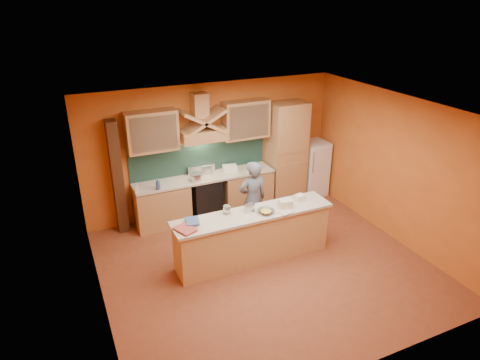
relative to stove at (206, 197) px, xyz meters
name	(u,v)px	position (x,y,z in m)	size (l,w,h in m)	color
floor	(265,266)	(0.30, -2.20, -0.45)	(5.50, 5.00, 0.01)	brown
ceiling	(269,112)	(0.30, -2.20, 2.35)	(5.50, 5.00, 0.01)	white
wall_back	(212,148)	(0.30, 0.30, 0.95)	(5.50, 0.02, 2.80)	#CA6927
wall_front	(368,281)	(0.30, -4.70, 0.95)	(5.50, 0.02, 2.80)	#CA6927
wall_left	(94,230)	(-2.45, -2.20, 0.95)	(0.02, 5.00, 2.80)	#CA6927
wall_right	(396,169)	(3.05, -2.20, 0.95)	(0.02, 5.00, 2.80)	#CA6927
base_cabinet_left	(162,206)	(-0.95, 0.00, -0.02)	(1.10, 0.60, 0.86)	tan
base_cabinet_right	(246,190)	(0.95, 0.00, -0.02)	(1.10, 0.60, 0.86)	tan
counter_top	(205,177)	(0.00, 0.00, 0.45)	(3.00, 0.62, 0.04)	beige
stove	(206,197)	(0.00, 0.00, 0.00)	(0.60, 0.58, 0.90)	black
backsplash	(200,157)	(0.00, 0.28, 0.80)	(3.00, 0.03, 0.70)	#18352F
range_hood	(202,135)	(0.00, 0.05, 1.37)	(0.92, 0.50, 0.24)	tan
hood_chimney	(200,105)	(0.00, 0.15, 1.95)	(0.30, 0.30, 0.50)	tan
upper_cabinet_left	(152,131)	(-1.00, 0.12, 1.55)	(1.00, 0.35, 0.80)	tan
upper_cabinet_right	(246,119)	(1.00, 0.12, 1.55)	(1.00, 0.35, 0.80)	tan
pantry_column	(286,153)	(1.95, 0.00, 0.70)	(0.80, 0.60, 2.30)	tan
fridge	(313,168)	(2.70, 0.00, 0.20)	(0.58, 0.60, 1.30)	white
trim_column_left	(117,178)	(-1.75, 0.15, 0.70)	(0.20, 0.30, 2.30)	#472816
island_body	(253,238)	(0.20, -1.90, -0.01)	(2.80, 0.55, 0.88)	#DCAE70
island_top	(253,214)	(0.20, -1.90, 0.47)	(2.90, 0.62, 0.05)	beige
person	(253,199)	(0.57, -1.11, 0.32)	(0.56, 0.37, 1.55)	slate
pot_large	(196,178)	(-0.22, -0.10, 0.52)	(0.26, 0.26, 0.15)	silver
pot_small	(207,171)	(0.11, 0.12, 0.52)	(0.19, 0.19, 0.15)	silver
soap_bottle_a	(137,188)	(-1.45, -0.14, 0.55)	(0.08, 0.08, 0.17)	silver
soap_bottle_b	(158,184)	(-1.05, -0.22, 0.59)	(0.09, 0.09, 0.24)	#374F98
bowl_back	(253,166)	(1.14, 0.02, 0.51)	(0.26, 0.26, 0.08)	white
dish_rack	(230,168)	(0.61, 0.09, 0.52)	(0.30, 0.24, 0.11)	white
book_lower	(179,232)	(-1.18, -2.03, 0.51)	(0.26, 0.35, 0.03)	#B0473E
book_upper	(186,222)	(-0.99, -1.78, 0.53)	(0.22, 0.30, 0.02)	#405E8E
jar_large	(227,210)	(-0.23, -1.73, 0.57)	(0.13, 0.13, 0.15)	white
jar_small	(251,207)	(0.20, -1.81, 0.57)	(0.12, 0.12, 0.15)	silver
kitchen_scale	(248,209)	(0.14, -1.82, 0.54)	(0.12, 0.12, 0.10)	silver
mixing_bowl	(266,211)	(0.40, -2.00, 0.53)	(0.27, 0.27, 0.07)	silver
cloth	(286,212)	(0.73, -2.12, 0.50)	(0.25, 0.19, 0.02)	beige
grocery_bag_a	(285,204)	(0.81, -1.95, 0.57)	(0.22, 0.18, 0.14)	beige
grocery_bag_b	(299,197)	(1.19, -1.80, 0.55)	(0.17, 0.13, 0.10)	#EEE0C4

